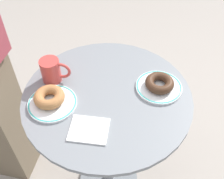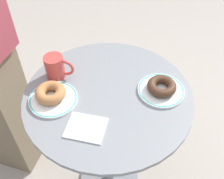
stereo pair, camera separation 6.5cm
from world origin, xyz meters
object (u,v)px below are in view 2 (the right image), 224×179
cafe_table (109,128)px  donut_chocolate (162,86)px  donut_cinnamon (50,93)px  coffee_mug (56,67)px  paper_napkin (86,128)px  plate_right (161,90)px  plate_left (53,99)px

cafe_table → donut_chocolate: 0.34m
donut_cinnamon → coffee_mug: bearing=91.4°
donut_chocolate → paper_napkin: 0.34m
paper_napkin → donut_cinnamon: bearing=139.0°
donut_cinnamon → donut_chocolate: bearing=8.6°
plate_right → paper_napkin: plate_right is taller
cafe_table → donut_cinnamon: (-0.22, -0.03, 0.26)m
donut_cinnamon → coffee_mug: coffee_mug is taller
paper_napkin → coffee_mug: bearing=121.0°
cafe_table → paper_napkin: 0.30m
plate_left → paper_napkin: plate_left is taller
plate_right → donut_cinnamon: bearing=-171.4°
plate_left → plate_right: size_ratio=1.01×
cafe_table → plate_right: (0.21, 0.03, 0.24)m
donut_chocolate → coffee_mug: coffee_mug is taller
cafe_table → coffee_mug: coffee_mug is taller
donut_cinnamon → paper_napkin: 0.21m
donut_cinnamon → donut_chocolate: (0.43, 0.07, -0.00)m
paper_napkin → coffee_mug: coffee_mug is taller
paper_napkin → donut_chocolate: bearing=35.6°
plate_left → plate_right: (0.42, 0.07, -0.00)m
plate_left → coffee_mug: 0.14m
plate_left → paper_napkin: size_ratio=1.38×
donut_cinnamon → coffee_mug: size_ratio=0.95×
donut_cinnamon → donut_chocolate: donut_cinnamon is taller
plate_right → coffee_mug: bearing=171.9°
plate_left → paper_napkin: bearing=-40.8°
cafe_table → donut_chocolate: bearing=8.4°
paper_napkin → plate_right: bearing=35.6°
plate_left → plate_right: 0.43m
plate_right → donut_chocolate: bearing=0.0°
donut_chocolate → donut_cinnamon: bearing=-171.4°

